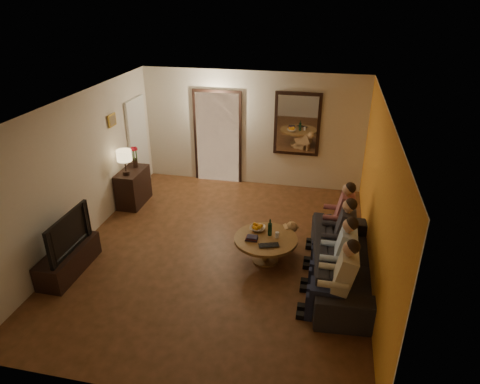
% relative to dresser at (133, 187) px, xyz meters
% --- Properties ---
extents(floor, '(5.00, 6.00, 0.01)m').
position_rel_dresser_xyz_m(floor, '(2.25, -1.42, -0.38)').
color(floor, '#482D13').
rests_on(floor, ground).
extents(ceiling, '(5.00, 6.00, 0.01)m').
position_rel_dresser_xyz_m(ceiling, '(2.25, -1.42, 2.22)').
color(ceiling, white).
rests_on(ceiling, back_wall).
extents(back_wall, '(5.00, 0.02, 2.60)m').
position_rel_dresser_xyz_m(back_wall, '(2.25, 1.58, 0.92)').
color(back_wall, beige).
rests_on(back_wall, floor).
extents(front_wall, '(5.00, 0.02, 2.60)m').
position_rel_dresser_xyz_m(front_wall, '(2.25, -4.42, 0.92)').
color(front_wall, beige).
rests_on(front_wall, floor).
extents(left_wall, '(0.02, 6.00, 2.60)m').
position_rel_dresser_xyz_m(left_wall, '(-0.25, -1.42, 0.92)').
color(left_wall, beige).
rests_on(left_wall, floor).
extents(right_wall, '(0.02, 6.00, 2.60)m').
position_rel_dresser_xyz_m(right_wall, '(4.75, -1.42, 0.92)').
color(right_wall, beige).
rests_on(right_wall, floor).
extents(orange_accent, '(0.01, 6.00, 2.60)m').
position_rel_dresser_xyz_m(orange_accent, '(4.74, -1.42, 0.92)').
color(orange_accent, orange).
rests_on(orange_accent, right_wall).
extents(kitchen_doorway, '(1.00, 0.06, 2.10)m').
position_rel_dresser_xyz_m(kitchen_doorway, '(1.45, 1.56, 0.67)').
color(kitchen_doorway, '#FFE0A5').
rests_on(kitchen_doorway, floor).
extents(door_trim, '(1.12, 0.04, 2.22)m').
position_rel_dresser_xyz_m(door_trim, '(1.45, 1.55, 0.67)').
color(door_trim, black).
rests_on(door_trim, floor).
extents(fridge_glimpse, '(0.45, 0.03, 1.70)m').
position_rel_dresser_xyz_m(fridge_glimpse, '(1.70, 1.57, 0.52)').
color(fridge_glimpse, silver).
rests_on(fridge_glimpse, floor).
extents(mirror_frame, '(1.00, 0.05, 1.40)m').
position_rel_dresser_xyz_m(mirror_frame, '(3.25, 1.54, 1.12)').
color(mirror_frame, black).
rests_on(mirror_frame, back_wall).
extents(mirror_glass, '(0.86, 0.02, 1.26)m').
position_rel_dresser_xyz_m(mirror_glass, '(3.25, 1.51, 1.12)').
color(mirror_glass, white).
rests_on(mirror_glass, back_wall).
extents(white_door, '(0.06, 0.85, 2.04)m').
position_rel_dresser_xyz_m(white_door, '(-0.21, 0.88, 0.64)').
color(white_door, white).
rests_on(white_door, floor).
extents(framed_art, '(0.03, 0.28, 0.24)m').
position_rel_dresser_xyz_m(framed_art, '(-0.22, -0.12, 1.47)').
color(framed_art, '#B28C33').
rests_on(framed_art, left_wall).
extents(art_canvas, '(0.01, 0.22, 0.18)m').
position_rel_dresser_xyz_m(art_canvas, '(-0.21, -0.12, 1.47)').
color(art_canvas, brown).
rests_on(art_canvas, left_wall).
extents(dresser, '(0.45, 0.85, 0.75)m').
position_rel_dresser_xyz_m(dresser, '(0.00, 0.00, 0.00)').
color(dresser, black).
rests_on(dresser, floor).
extents(table_lamp, '(0.30, 0.30, 0.54)m').
position_rel_dresser_xyz_m(table_lamp, '(0.00, -0.22, 0.65)').
color(table_lamp, beige).
rests_on(table_lamp, dresser).
extents(flower_vase, '(0.14, 0.14, 0.44)m').
position_rel_dresser_xyz_m(flower_vase, '(0.00, 0.22, 0.60)').
color(flower_vase, red).
rests_on(flower_vase, dresser).
extents(tv_stand, '(0.45, 1.24, 0.41)m').
position_rel_dresser_xyz_m(tv_stand, '(0.00, -2.48, -0.17)').
color(tv_stand, black).
rests_on(tv_stand, floor).
extents(tv, '(1.11, 0.15, 0.64)m').
position_rel_dresser_xyz_m(tv, '(0.00, -2.48, 0.35)').
color(tv, black).
rests_on(tv, tv_stand).
extents(sofa, '(2.49, 1.12, 0.71)m').
position_rel_dresser_xyz_m(sofa, '(4.35, -1.80, -0.02)').
color(sofa, black).
rests_on(sofa, floor).
extents(person_a, '(0.60, 0.40, 1.20)m').
position_rel_dresser_xyz_m(person_a, '(4.25, -2.70, 0.22)').
color(person_a, tan).
rests_on(person_a, sofa).
extents(person_b, '(0.60, 0.40, 1.20)m').
position_rel_dresser_xyz_m(person_b, '(4.25, -2.10, 0.22)').
color(person_b, tan).
rests_on(person_b, sofa).
extents(person_c, '(0.60, 0.40, 1.20)m').
position_rel_dresser_xyz_m(person_c, '(4.25, -1.50, 0.22)').
color(person_c, tan).
rests_on(person_c, sofa).
extents(person_d, '(0.60, 0.40, 1.20)m').
position_rel_dresser_xyz_m(person_d, '(4.25, -0.90, 0.22)').
color(person_d, tan).
rests_on(person_d, sofa).
extents(dog, '(0.61, 0.42, 0.56)m').
position_rel_dresser_xyz_m(dog, '(3.25, -1.14, -0.10)').
color(dog, '#9B6C47').
rests_on(dog, floor).
extents(coffee_table, '(1.17, 1.17, 0.45)m').
position_rel_dresser_xyz_m(coffee_table, '(3.07, -1.52, -0.15)').
color(coffee_table, brown).
rests_on(coffee_table, floor).
extents(bowl, '(0.26, 0.26, 0.06)m').
position_rel_dresser_xyz_m(bowl, '(2.89, -1.30, 0.10)').
color(bowl, white).
rests_on(bowl, coffee_table).
extents(oranges, '(0.20, 0.20, 0.08)m').
position_rel_dresser_xyz_m(oranges, '(2.89, -1.30, 0.17)').
color(oranges, orange).
rests_on(oranges, bowl).
extents(wine_bottle, '(0.07, 0.07, 0.31)m').
position_rel_dresser_xyz_m(wine_bottle, '(3.12, -1.42, 0.23)').
color(wine_bottle, black).
rests_on(wine_bottle, coffee_table).
extents(wine_glass, '(0.06, 0.06, 0.10)m').
position_rel_dresser_xyz_m(wine_glass, '(3.25, -1.47, 0.12)').
color(wine_glass, silver).
rests_on(wine_glass, coffee_table).
extents(book_stack, '(0.20, 0.15, 0.07)m').
position_rel_dresser_xyz_m(book_stack, '(2.85, -1.62, 0.11)').
color(book_stack, black).
rests_on(book_stack, coffee_table).
extents(laptop, '(0.38, 0.31, 0.03)m').
position_rel_dresser_xyz_m(laptop, '(3.17, -1.80, 0.09)').
color(laptop, black).
rests_on(laptop, coffee_table).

